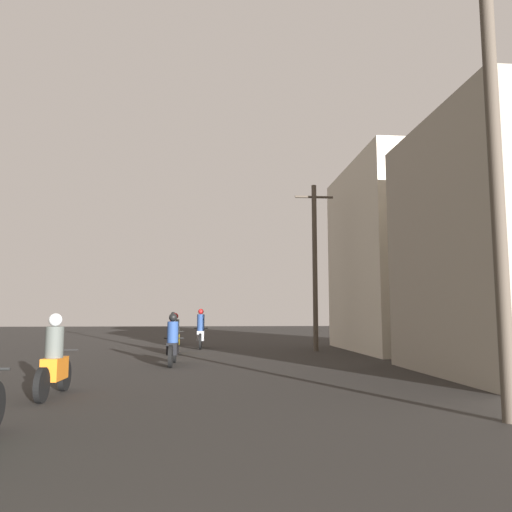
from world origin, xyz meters
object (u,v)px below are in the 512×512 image
motorcycle_orange (54,362)px  motorcycle_yellow (175,337)px  motorcycle_white (173,331)px  motorcycle_black (173,344)px  motorcycle_silver (201,332)px  utility_pole_far (315,263)px  utility_pole_near (494,139)px  building_right_far (408,257)px

motorcycle_orange → motorcycle_yellow: size_ratio=1.00×
motorcycle_white → motorcycle_black: bearing=-93.9°
motorcycle_orange → motorcycle_black: 5.73m
motorcycle_black → motorcycle_white: bearing=97.3°
motorcycle_yellow → motorcycle_white: motorcycle_white is taller
motorcycle_orange → motorcycle_silver: motorcycle_silver is taller
motorcycle_black → motorcycle_silver: bearing=87.6°
motorcycle_yellow → utility_pole_far: 6.38m
motorcycle_white → utility_pole_near: 19.38m
motorcycle_yellow → utility_pole_near: size_ratio=0.25×
motorcycle_silver → utility_pole_near: 16.32m
motorcycle_orange → motorcycle_silver: size_ratio=0.95×
motorcycle_silver → motorcycle_yellow: bearing=-102.3°
motorcycle_black → building_right_far: building_right_far is taller
motorcycle_white → utility_pole_far: utility_pole_far is taller
building_right_far → utility_pole_near: utility_pole_near is taller
motorcycle_black → utility_pole_far: 7.95m
motorcycle_black → utility_pole_far: (5.35, 5.08, 2.98)m
motorcycle_orange → building_right_far: size_ratio=0.25×
utility_pole_near → utility_pole_far: bearing=89.6°
utility_pole_near → building_right_far: bearing=73.1°
motorcycle_silver → motorcycle_white: bearing=122.0°
utility_pole_far → building_right_far: bearing=-2.1°
motorcycle_orange → motorcycle_silver: (2.39, 12.51, 0.07)m
motorcycle_orange → motorcycle_white: 15.36m
motorcycle_yellow → motorcycle_white: bearing=95.5°
motorcycle_yellow → utility_pole_near: (5.49, -12.48, 3.45)m
building_right_far → motorcycle_yellow: bearing=-175.8°
motorcycle_yellow → motorcycle_silver: motorcycle_silver is taller
motorcycle_black → motorcycle_yellow: motorcycle_yellow is taller
motorcycle_orange → motorcycle_white: motorcycle_white is taller
motorcycle_yellow → utility_pole_far: bearing=9.1°
motorcycle_yellow → utility_pole_far: (5.58, 0.85, 2.97)m
utility_pole_near → motorcycle_white: bearing=108.3°
motorcycle_silver → utility_pole_near: bearing=-67.8°
building_right_far → utility_pole_far: 3.91m
motorcycle_yellow → building_right_far: (9.49, 0.70, 3.21)m
utility_pole_far → motorcycle_silver: bearing=157.2°
motorcycle_white → utility_pole_far: 8.28m
utility_pole_near → utility_pole_far: utility_pole_near is taller
motorcycle_yellow → motorcycle_black: bearing=-86.4°
motorcycle_black → utility_pole_far: size_ratio=0.31×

